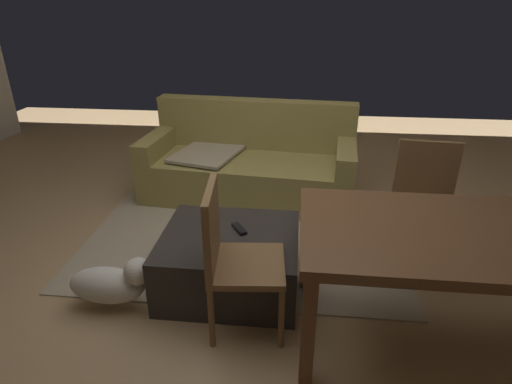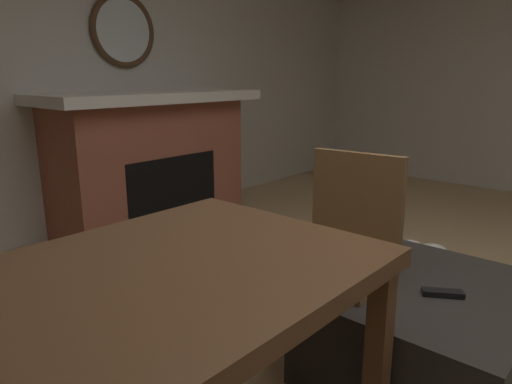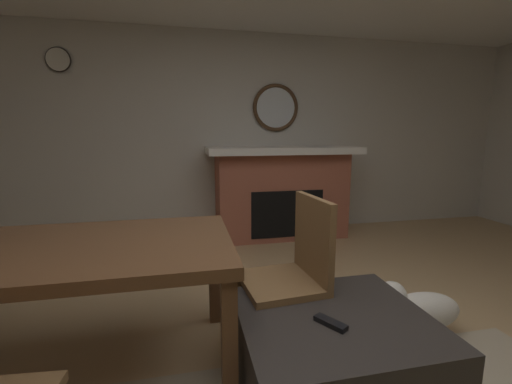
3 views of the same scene
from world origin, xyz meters
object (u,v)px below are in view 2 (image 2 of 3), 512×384
at_px(small_dog, 423,264).
at_px(dining_chair_west, 344,244).
at_px(round_wall_mirror, 123,31).
at_px(dining_table, 69,332).
at_px(fireplace, 151,160).
at_px(ottoman_coffee_table, 425,330).
at_px(tv_remote, 443,293).

bearing_deg(small_dog, dining_chair_west, -4.50).
distance_m(round_wall_mirror, dining_table, 3.25).
distance_m(fireplace, ottoman_coffee_table, 2.64).
distance_m(round_wall_mirror, ottoman_coffee_table, 3.22).
bearing_deg(ottoman_coffee_table, small_dog, -156.91).
xyz_separation_m(dining_table, dining_chair_west, (-1.30, -0.01, -0.14)).
bearing_deg(round_wall_mirror, fireplace, 90.00).
distance_m(tv_remote, small_dog, 0.90).
relative_size(ottoman_coffee_table, small_dog, 1.63).
relative_size(dining_chair_west, small_dog, 1.63).
height_order(ottoman_coffee_table, tv_remote, tv_remote).
xyz_separation_m(round_wall_mirror, ottoman_coffee_table, (0.48, 2.86, -1.41)).
relative_size(round_wall_mirror, dining_chair_west, 0.65).
bearing_deg(ottoman_coffee_table, dining_chair_west, -78.68).
distance_m(fireplace, tv_remote, 2.70).
height_order(fireplace, round_wall_mirror, round_wall_mirror).
bearing_deg(round_wall_mirror, tv_remote, 79.70).
bearing_deg(small_dog, round_wall_mirror, -84.41).
distance_m(dining_table, dining_chair_west, 1.31).
distance_m(ottoman_coffee_table, tv_remote, 0.24).
relative_size(ottoman_coffee_table, tv_remote, 5.80).
relative_size(fireplace, dining_table, 1.01).
bearing_deg(fireplace, dining_table, 50.02).
xyz_separation_m(fireplace, round_wall_mirror, (0.00, -0.29, 1.05)).
distance_m(fireplace, round_wall_mirror, 1.08).
bearing_deg(round_wall_mirror, dining_table, 53.41).
bearing_deg(fireplace, round_wall_mirror, -90.00).
height_order(fireplace, dining_chair_west, fireplace).
relative_size(fireplace, small_dog, 3.22).
distance_m(round_wall_mirror, dining_chair_west, 2.77).
bearing_deg(dining_chair_west, tv_remote, 92.42).
relative_size(fireplace, round_wall_mirror, 3.05).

